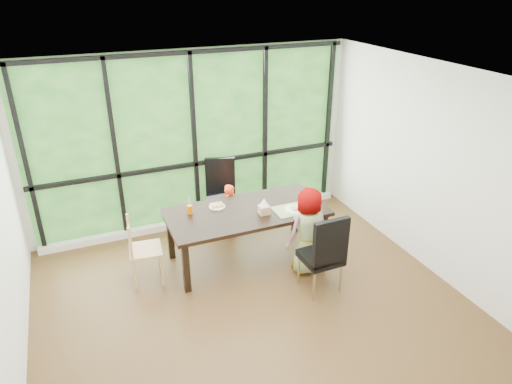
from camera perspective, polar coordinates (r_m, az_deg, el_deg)
ground at (r=5.83m, az=-0.70°, el=-13.28°), size 5.00×5.00×0.00m
back_wall at (r=7.07m, az=-7.69°, el=6.26°), size 5.00×0.00×5.00m
foliage_backdrop at (r=7.05m, az=-7.65°, el=6.21°), size 4.80×0.02×2.65m
window_mullions at (r=7.02m, az=-7.56°, el=6.11°), size 4.80×0.06×2.65m
window_sill at (r=7.51m, az=-6.91°, el=-3.38°), size 4.80×0.12×0.10m
dining_table at (r=6.41m, az=-1.18°, el=-5.25°), size 2.22×1.21×0.75m
chair_window_leather at (r=7.14m, az=-4.32°, el=-0.41°), size 0.57×0.57×1.08m
chair_interior_leather at (r=5.79m, az=7.99°, el=-7.28°), size 0.47×0.47×1.08m
chair_end_beech at (r=6.10m, az=-13.43°, el=-6.95°), size 0.44×0.46×0.90m
child_toddler at (r=6.89m, az=-3.09°, el=-2.43°), size 0.36×0.29×0.86m
child_older at (r=6.09m, az=6.39°, el=-4.79°), size 0.62×0.43×1.20m
placemat at (r=6.26m, az=4.40°, el=-2.18°), size 0.48×0.35×0.01m
plate_far at (r=6.33m, az=-4.81°, el=-1.80°), size 0.22×0.22×0.01m
plate_near at (r=6.26m, az=4.74°, el=-2.15°), size 0.27×0.27×0.02m
orange_cup at (r=6.19m, az=-8.15°, el=-2.14°), size 0.07×0.07×0.12m
green_cup at (r=6.29m, az=7.21°, el=-1.56°), size 0.08×0.08×0.13m
white_mug at (r=6.63m, az=6.79°, el=-0.26°), size 0.08×0.08×0.08m
tissue_box at (r=6.12m, az=0.99°, el=-2.19°), size 0.13×0.13×0.12m
crepe_rolls_far at (r=6.32m, az=-4.82°, el=-1.60°), size 0.20×0.12×0.04m
crepe_rolls_near at (r=6.24m, az=4.75°, el=-1.94°), size 0.10×0.12×0.04m
straw_white at (r=6.14m, az=-8.21°, el=-1.32°), size 0.01×0.04×0.20m
straw_pink at (r=6.24m, az=7.26°, el=-0.72°), size 0.01×0.04×0.20m
tissue at (r=6.07m, az=1.00°, el=-1.25°), size 0.12×0.12×0.11m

